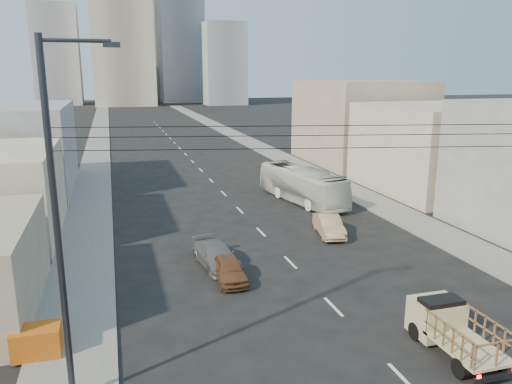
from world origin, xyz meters
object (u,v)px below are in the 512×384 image
flatbed_pickup (453,327)px  sedan_grey (216,255)px  city_bus (302,185)px  crate_stack (37,341)px  sedan_brown (229,269)px  sedan_tan (329,225)px  streetlamp_left (60,220)px

flatbed_pickup → sedan_grey: (-7.18, 11.59, -0.43)m
city_bus → crate_stack: 27.39m
sedan_grey → city_bus: bearing=43.3°
flatbed_pickup → crate_stack: bearing=165.2°
crate_stack → sedan_brown: bearing=30.2°
sedan_brown → city_bus: bearing=57.1°
city_bus → sedan_tan: 9.25m
flatbed_pickup → crate_stack: (-15.86, 4.20, -0.40)m
sedan_brown → flatbed_pickup: bearing=-52.4°
sedan_brown → sedan_grey: size_ratio=0.83×
sedan_grey → crate_stack: size_ratio=2.55×
sedan_tan → sedan_brown: bearing=-135.9°
sedan_brown → crate_stack: sedan_brown is taller
sedan_grey → crate_stack: 11.40m
city_bus → sedan_brown: bearing=-135.2°
flatbed_pickup → sedan_grey: flatbed_pickup is taller
crate_stack → streetlamp_left: bearing=-63.9°
flatbed_pickup → crate_stack: size_ratio=2.45×
sedan_brown → sedan_grey: 2.20m
sedan_grey → streetlamp_left: 14.04m
sedan_brown → sedan_grey: bearing=97.4°
crate_stack → city_bus: bearing=46.5°
sedan_brown → streetlamp_left: 12.61m
city_bus → streetlamp_left: bearing=-137.8°
crate_stack → sedan_tan: bearing=31.9°
flatbed_pickup → sedan_brown: bearing=126.4°
sedan_tan → sedan_grey: sedan_tan is taller
flatbed_pickup → sedan_brown: (-6.94, 9.40, -0.45)m
sedan_tan → streetlamp_left: streetlamp_left is taller
city_bus → sedan_tan: city_bus is taller
flatbed_pickup → sedan_grey: size_ratio=0.96×
flatbed_pickup → sedan_grey: bearing=121.8°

